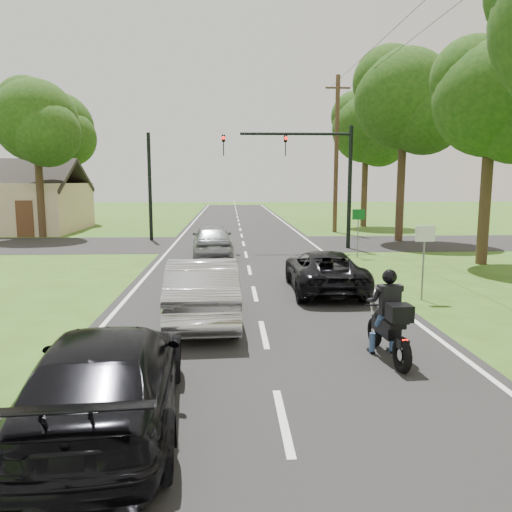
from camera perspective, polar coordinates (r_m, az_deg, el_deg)
The scene contains 19 objects.
ground at distance 11.09m, azimuth 0.89°, elevation -8.98°, with size 140.00×140.00×0.00m, color #344F16.
road at distance 20.83m, azimuth -0.98°, elevation -0.66°, with size 8.00×100.00×0.01m, color black.
cross_road at distance 26.77m, azimuth -1.44°, elevation 1.40°, with size 60.00×7.00×0.01m, color black.
motorcycle_rider at distance 9.76m, azimuth 15.02°, elevation -7.54°, with size 0.57×2.02×1.74m.
dark_suv at distance 15.38m, azimuth 7.80°, elevation -1.65°, with size 2.07×4.50×1.25m, color black.
silver_sedan at distance 12.03m, azimuth -6.12°, elevation -3.83°, with size 1.61×4.61×1.52m, color #BAB9BE.
silver_suv at distance 22.27m, azimuth -5.00°, elevation 1.84°, with size 1.74×4.31×1.47m, color #979A9E.
dark_car_behind at distance 7.26m, azimuth -16.60°, elevation -13.13°, with size 1.94×4.77×1.38m, color black.
traffic_signal at distance 24.89m, azimuth 6.49°, elevation 10.34°, with size 6.38×0.44×6.00m.
signal_pole_far at distance 28.90m, azimuth -12.03°, elevation 7.70°, with size 0.20×0.20×6.00m, color black.
utility_pole_far at distance 33.32m, azimuth 9.17°, elevation 11.45°, with size 1.60×0.28×10.00m.
sign_white at distance 14.68m, azimuth 18.71°, elevation 1.28°, with size 0.55×0.07×2.12m.
sign_green at distance 22.32m, azimuth 11.62°, elevation 3.90°, with size 0.55×0.07×2.12m.
tree_row_c at distance 22.19m, azimuth 26.17°, elevation 15.20°, with size 4.80×4.65×8.76m.
tree_row_d at distance 29.31m, azimuth 17.32°, elevation 16.21°, with size 5.76×5.58×10.45m.
tree_row_e at distance 37.89m, azimuth 12.99°, elevation 13.63°, with size 5.28×5.12×9.61m.
tree_left_near at distance 32.42m, azimuth -23.53°, elevation 13.52°, with size 5.12×4.96×9.22m.
tree_left_far at distance 42.51m, azimuth -21.35°, elevation 13.11°, with size 5.76×5.58×10.14m.
house at distance 37.81m, azimuth -26.96°, elevation 5.25°, with size 10.20×8.00×4.84m.
Camera 1 is at (-0.73, -10.55, 3.34)m, focal length 35.00 mm.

